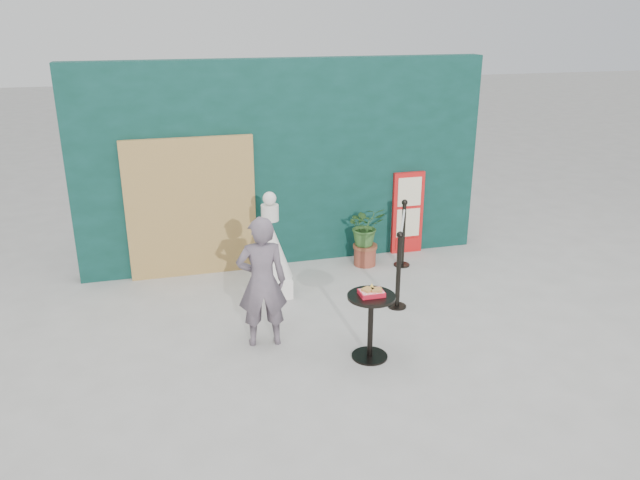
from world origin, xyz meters
The scene contains 10 objects.
ground centered at (0.00, 0.00, 0.00)m, with size 60.00×60.00×0.00m, color #ADAAA5.
back_wall centered at (0.00, 3.15, 1.50)m, with size 6.00×0.30×3.00m, color #0A2F27.
bamboo_fence centered at (-1.40, 2.94, 1.00)m, with size 1.80×0.08×2.00m, color tan.
woman centered at (-0.82, 0.67, 0.77)m, with size 0.56×0.37×1.53m, color #675865.
menu_board centered at (1.90, 2.95, 0.65)m, with size 0.50×0.07×1.30m.
statue centered at (-0.47, 1.95, 0.59)m, with size 0.56×0.56×1.44m.
cafe_table centered at (0.26, 0.05, 0.50)m, with size 0.52×0.52×0.75m.
food_basket centered at (0.26, 0.06, 0.79)m, with size 0.26×0.19×0.11m.
planter centered at (1.09, 2.62, 0.54)m, with size 0.54×0.47×0.92m.
stanchion_barrier centered at (1.32, 1.79, 0.49)m, with size 0.84×1.54×1.03m.
Camera 1 is at (-1.87, -5.63, 3.58)m, focal length 35.00 mm.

